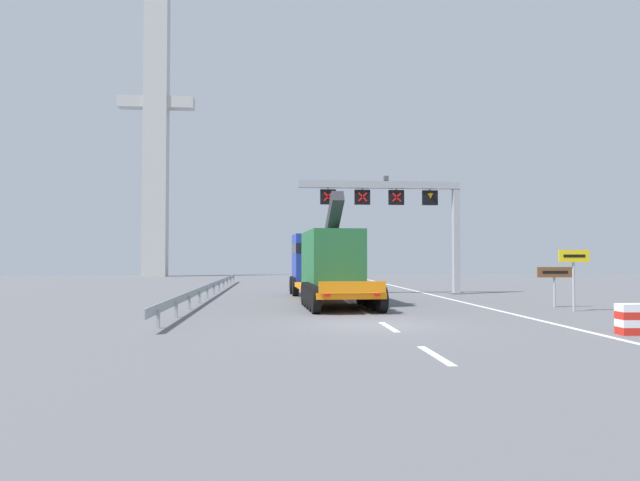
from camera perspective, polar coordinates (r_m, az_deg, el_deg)
name	(u,v)px	position (r m, az deg, el deg)	size (l,w,h in m)	color
ground	(372,325)	(19.13, 5.27, -8.48)	(112.00, 112.00, 0.00)	#5B5B60
lane_markings	(341,298)	(31.60, 2.14, -5.81)	(0.20, 39.77, 0.01)	silver
edge_line_right	(445,298)	(32.22, 12.55, -5.70)	(0.20, 63.00, 0.01)	silver
overhead_lane_gantry	(402,204)	(35.21, 8.33, 3.68)	(10.29, 0.90, 7.28)	#9EA0A5
heavy_haul_truck_orange	(324,262)	(30.11, 0.44, -2.24)	(3.62, 14.16, 5.30)	orange
exit_sign_yellow	(574,265)	(25.94, 24.27, -2.30)	(1.32, 0.15, 2.57)	#9EA0A5
tourist_info_sign_brown	(555,276)	(27.69, 22.64, -3.36)	(1.65, 0.15, 1.82)	#9EA0A5
crash_barrier_striped	(636,319)	(18.98, 29.28, -6.96)	(1.02, 0.54, 0.90)	red
guardrail_left	(213,285)	(34.89, -10.77, -4.48)	(0.13, 35.85, 0.76)	#999EA3
bridge_pylon_distant	(156,133)	(72.25, -16.23, 10.40)	(9.00, 2.00, 33.94)	#B7B7B2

